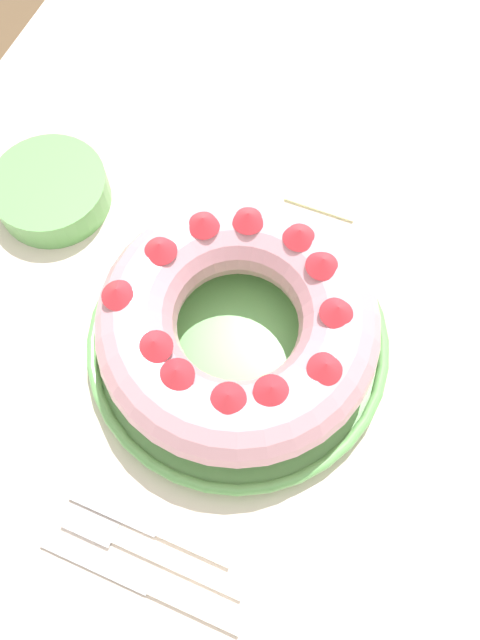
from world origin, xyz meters
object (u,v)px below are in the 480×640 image
(serving_knife, at_px, (154,587))
(napkin, at_px, (334,171))
(serving_dish, at_px, (240,339))
(bundt_cake, at_px, (240,320))
(side_bowl, at_px, (51,191))
(fork, at_px, (139,548))
(cake_knife, at_px, (162,529))

(serving_knife, relative_size, napkin, 1.66)
(serving_dish, xyz_separation_m, serving_knife, (-0.27, -0.02, -0.01))
(serving_dish, height_order, bundt_cake, bundt_cake)
(napkin, bearing_deg, side_bowl, 119.65)
(serving_knife, bearing_deg, bundt_cake, 9.44)
(bundt_cake, bearing_deg, fork, 177.89)
(side_bowl, distance_m, napkin, 0.35)
(fork, bearing_deg, serving_dish, -5.06)
(side_bowl, bearing_deg, napkin, -60.35)
(fork, bearing_deg, serving_knife, -134.72)
(cake_knife, distance_m, side_bowl, 0.42)
(cake_knife, bearing_deg, fork, 144.37)
(serving_dish, bearing_deg, napkin, -4.60)
(serving_knife, relative_size, side_bowl, 1.52)
(serving_knife, bearing_deg, napkin, 4.94)
(fork, relative_size, cake_knife, 1.09)
(bundt_cake, height_order, cake_knife, bundt_cake)
(cake_knife, bearing_deg, bundt_cake, -5.56)
(bundt_cake, distance_m, side_bowl, 0.30)
(serving_dish, relative_size, napkin, 2.59)
(fork, bearing_deg, napkin, -6.35)
(fork, bearing_deg, bundt_cake, -5.04)
(fork, distance_m, side_bowl, 0.43)
(serving_knife, distance_m, napkin, 0.53)
(serving_dish, height_order, serving_knife, serving_dish)
(bundt_cake, height_order, serving_knife, bundt_cake)
(fork, height_order, cake_knife, cake_knife)
(napkin, bearing_deg, bundt_cake, 175.39)
(cake_knife, xyz_separation_m, side_bowl, (0.30, 0.29, 0.02))
(side_bowl, bearing_deg, cake_knife, -136.19)
(bundt_cake, xyz_separation_m, fork, (-0.24, 0.01, -0.07))
(fork, distance_m, serving_knife, 0.04)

